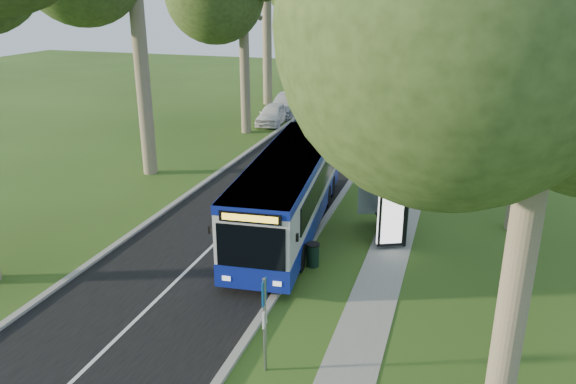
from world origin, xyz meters
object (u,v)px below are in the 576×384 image
Objects in this scene: bus_shelter at (384,196)px; litter_bin at (313,255)px; bus_stop_sign at (265,315)px; car_white at (273,114)px; car_silver at (289,105)px; bus at (290,191)px.

bus_shelter is 3.87m from litter_bin.
bus_stop_sign is 3.10× the size of litter_bin.
car_silver is at bearing 83.34° from car_white.
car_silver is at bearing 109.55° from litter_bin.
bus_shelter is at bearing -61.43° from car_silver.
bus reaches higher than car_silver.
bus is at bearing 120.87° from litter_bin.
bus_shelter is at bearing 74.26° from bus_stop_sign.
car_white is (-8.64, 20.57, 0.30)m from litter_bin.
bus_stop_sign is 0.62× the size of car_white.
litter_bin is (1.76, -2.95, -1.17)m from bus.
bus_stop_sign reaches higher than car_white.
bus_stop_sign is 6.09m from litter_bin.
bus is 21.97m from car_silver.
bus_shelter reaches higher than car_silver.
car_white is at bearing 105.80° from bus.
litter_bin is (-1.98, -3.04, -1.36)m from bus_shelter.
bus is 3.53× the size of bus_shelter.
bus_shelter is (3.74, 0.09, 0.19)m from bus.
bus reaches higher than car_white.
bus_shelter is 0.78× the size of car_white.
litter_bin is at bearing -64.64° from bus.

